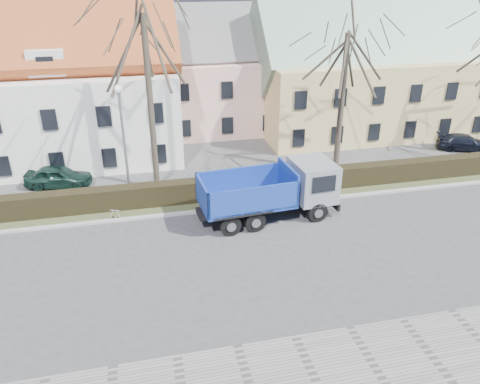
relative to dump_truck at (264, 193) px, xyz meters
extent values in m
plane|color=#3D3D3F|center=(-3.48, -3.17, -1.56)|extent=(120.00, 120.00, 0.00)
cube|color=#989795|center=(-3.48, 1.43, -1.50)|extent=(80.00, 0.30, 0.12)
cube|color=#3B4325|center=(-3.48, 3.03, -1.51)|extent=(80.00, 3.00, 0.10)
cube|color=black|center=(-3.48, 2.83, -0.91)|extent=(60.00, 0.90, 1.30)
imported|color=black|center=(-11.49, 6.79, -0.87)|extent=(4.27, 2.33, 1.38)
imported|color=black|center=(17.66, 6.98, -0.98)|extent=(4.36, 3.08, 1.17)
camera|label=1|loc=(-6.22, -21.86, 11.09)|focal=35.00mm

